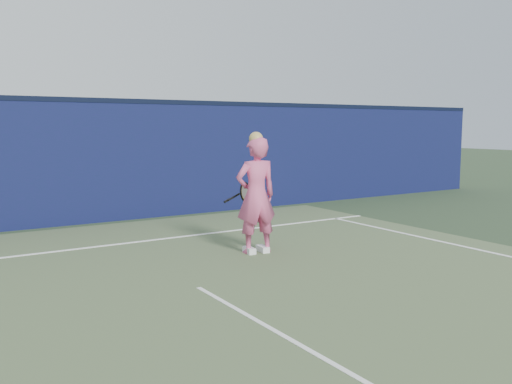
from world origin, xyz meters
TOP-DOWN VIEW (x-y plane):
  - ground at (0.00, 0.00)m, footprint 80.00×80.00m
  - court_surface at (0.00, -2.00)m, footprint 11.00×16.00m
  - backstop_wall at (0.00, 6.50)m, footprint 24.00×0.40m
  - wall_cap at (0.00, 6.50)m, footprint 24.00×0.42m
  - player at (1.63, 2.24)m, footprint 0.72×0.52m
  - racket at (1.70, 2.74)m, footprint 0.62×0.24m
  - court_lines at (0.00, -0.33)m, footprint 11.00×12.04m

SIDE VIEW (x-z plane):
  - ground at x=0.00m, z-range 0.00..0.00m
  - court_surface at x=0.00m, z-range 0.00..0.01m
  - court_lines at x=0.00m, z-range 0.01..0.01m
  - racket at x=1.70m, z-range 0.75..1.09m
  - player at x=1.63m, z-range -0.03..1.90m
  - backstop_wall at x=0.00m, z-range 0.00..2.50m
  - wall_cap at x=0.00m, z-range 2.50..2.60m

